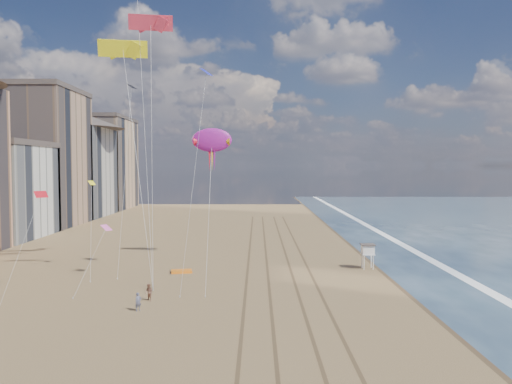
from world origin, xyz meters
TOP-DOWN VIEW (x-y plane):
  - ground at (0.00, 0.00)m, footprint 260.00×260.00m
  - wet_sand at (19.00, 40.00)m, footprint 260.00×260.00m
  - foam at (23.20, 40.00)m, footprint 260.00×260.00m
  - tracks at (2.55, 30.00)m, footprint 7.68×120.00m
  - buildings at (-45.73, 65.59)m, footprint 34.72×131.35m
  - lifeguard_stand at (13.48, 27.63)m, footprint 1.68×1.68m
  - grounded_kite at (-8.98, 25.44)m, footprint 2.65×1.96m
  - show_kite at (-6.12, 34.23)m, footprint 4.90×10.51m
  - kite_flyer_a at (-10.36, 9.83)m, footprint 0.68×0.68m
  - kite_flyer_b at (-10.13, 13.04)m, footprint 1.01×0.99m
  - parafoils at (-13.56, 22.79)m, footprint 10.16×9.58m
  - small_kites at (-15.33, 22.94)m, footprint 17.42×16.59m

SIDE VIEW (x-z plane):
  - ground at x=0.00m, z-range 0.00..0.00m
  - wet_sand at x=19.00m, z-range 0.00..0.00m
  - foam at x=23.20m, z-range 0.00..0.00m
  - tracks at x=2.55m, z-range 0.00..0.01m
  - grounded_kite at x=-8.98m, z-range 0.00..0.27m
  - kite_flyer_a at x=-10.36m, z-range 0.00..1.60m
  - kite_flyer_b at x=-10.13m, z-range 0.00..1.64m
  - lifeguard_stand at x=13.48m, z-range 0.82..3.86m
  - buildings at x=-45.73m, z-range -0.95..28.05m
  - small_kites at x=-15.33m, z-range 5.98..24.04m
  - show_kite at x=-6.12m, z-range 3.54..28.46m
  - parafoils at x=-13.56m, z-range 25.20..33.16m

